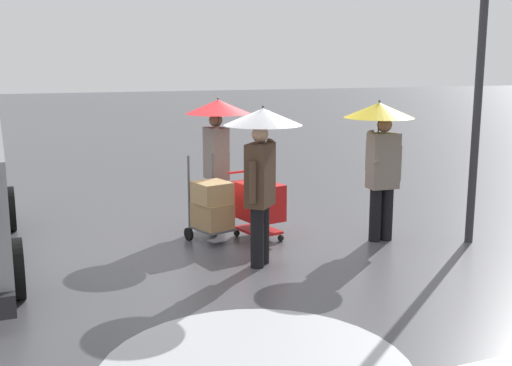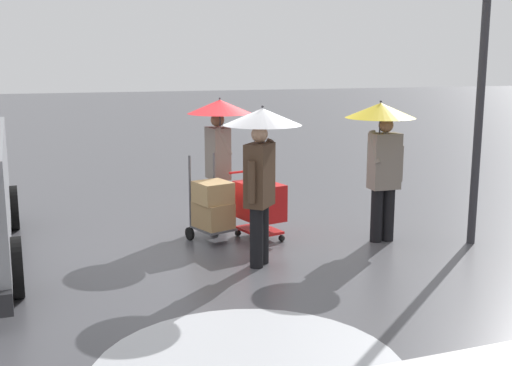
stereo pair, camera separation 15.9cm
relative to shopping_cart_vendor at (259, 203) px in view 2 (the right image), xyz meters
The scene contains 7 objects.
ground_plane 0.78m from the shopping_cart_vendor, 17.06° to the right, with size 90.00×90.00×0.00m, color #4C4C51.
shopping_cart_vendor is the anchor object (origin of this frame).
hand_dolly_boxes 0.73m from the shopping_cart_vendor, ahead, with size 0.70×0.82×1.32m.
pedestrian_pink_side 2.08m from the shopping_cart_vendor, 157.45° to the left, with size 1.04×1.04×2.15m.
pedestrian_black_side 1.36m from the shopping_cart_vendor, 62.65° to the right, with size 1.04×1.04×2.15m.
pedestrian_white_side 1.59m from the shopping_cart_vendor, 72.24° to the left, with size 1.04×1.04×2.15m.
street_lamp 3.68m from the shopping_cart_vendor, 157.44° to the left, with size 0.28×0.28×3.86m.
Camera 2 is at (2.54, 9.13, 2.75)m, focal length 44.46 mm.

